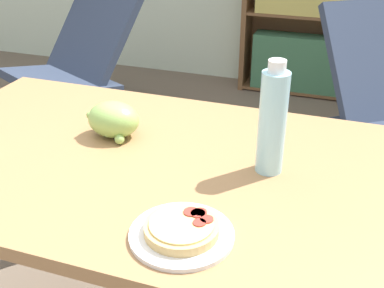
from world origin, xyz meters
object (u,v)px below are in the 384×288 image
grape_bunch (113,120)px  drink_bottle (273,121)px  lounge_chair_near (76,86)px  pizza_on_plate (182,231)px

grape_bunch → drink_bottle: (0.45, -0.04, 0.08)m
grape_bunch → lounge_chair_near: (-0.99, 1.33, -0.51)m
pizza_on_plate → drink_bottle: (0.11, 0.32, 0.12)m
grape_bunch → drink_bottle: 0.46m
drink_bottle → grape_bunch: bearing=174.7°
pizza_on_plate → drink_bottle: size_ratio=0.75×
pizza_on_plate → drink_bottle: bearing=70.3°
drink_bottle → lounge_chair_near: (-1.44, 1.38, -0.60)m
pizza_on_plate → grape_bunch: bearing=133.0°
pizza_on_plate → lounge_chair_near: (-1.32, 1.69, -0.48)m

